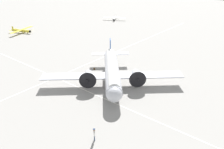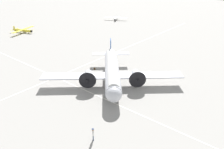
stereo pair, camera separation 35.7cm
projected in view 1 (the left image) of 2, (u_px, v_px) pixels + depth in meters
name	position (u px, v px, depth m)	size (l,w,h in m)	color
ground_plane	(112.00, 83.00, 41.61)	(300.00, 300.00, 0.00)	gray
apron_line_eastwest	(93.00, 94.00, 37.85)	(120.00, 0.16, 0.01)	silver
apron_line_northsouth	(75.00, 69.00, 47.34)	(0.16, 120.00, 0.01)	silver
airliner_main	(112.00, 71.00, 40.14)	(21.06, 20.35, 5.87)	silver
crew_foreground	(94.00, 133.00, 27.01)	(0.45, 0.45, 1.75)	navy
suitcase_near_door	(94.00, 69.00, 46.98)	(0.44, 0.12, 0.47)	#47331E
light_aircraft_distant	(115.00, 18.00, 93.94)	(8.83, 6.99, 1.89)	white
light_aircraft_taxiing	(22.00, 31.00, 74.47)	(7.84, 10.19, 2.01)	yellow
traffic_cone	(93.00, 84.00, 40.65)	(0.34, 0.34, 0.45)	orange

